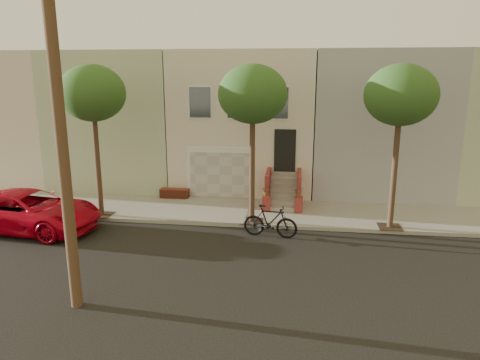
# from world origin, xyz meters

# --- Properties ---
(ground) EXTENTS (90.00, 90.00, 0.00)m
(ground) POSITION_xyz_m (0.00, 0.00, 0.00)
(ground) COLOR black
(ground) RESTS_ON ground
(sidewalk) EXTENTS (40.00, 3.70, 0.15)m
(sidewalk) POSITION_xyz_m (0.00, 5.35, 0.07)
(sidewalk) COLOR gray
(sidewalk) RESTS_ON ground
(house_row) EXTENTS (33.10, 11.70, 7.00)m
(house_row) POSITION_xyz_m (0.00, 11.19, 3.64)
(house_row) COLOR beige
(house_row) RESTS_ON sidewalk
(tree_left) EXTENTS (2.70, 2.57, 6.30)m
(tree_left) POSITION_xyz_m (-5.50, 3.90, 5.26)
(tree_left) COLOR #2D2116
(tree_left) RESTS_ON sidewalk
(tree_mid) EXTENTS (2.70, 2.57, 6.30)m
(tree_mid) POSITION_xyz_m (1.00, 3.90, 5.26)
(tree_mid) COLOR #2D2116
(tree_mid) RESTS_ON sidewalk
(tree_right) EXTENTS (2.70, 2.57, 6.30)m
(tree_right) POSITION_xyz_m (6.50, 3.90, 5.26)
(tree_right) COLOR #2D2116
(tree_right) RESTS_ON sidewalk
(pickup_truck) EXTENTS (5.90, 3.14, 1.58)m
(pickup_truck) POSITION_xyz_m (-7.67, 2.14, 0.79)
(pickup_truck) COLOR #BA041B
(pickup_truck) RESTS_ON ground
(motorcycle) EXTENTS (2.14, 0.86, 1.25)m
(motorcycle) POSITION_xyz_m (1.83, 2.59, 0.62)
(motorcycle) COLOR black
(motorcycle) RESTS_ON ground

